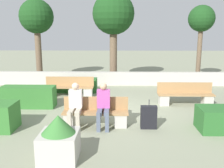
{
  "coord_description": "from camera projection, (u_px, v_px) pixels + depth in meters",
  "views": [
    {
      "loc": [
        0.01,
        -8.49,
        2.77
      ],
      "look_at": [
        -0.19,
        0.5,
        0.9
      ],
      "focal_mm": 40.0,
      "sensor_mm": 36.0,
      "label": 1
    }
  ],
  "objects": [
    {
      "name": "bench_left_side",
      "position": [
        69.0,
        89.0,
        10.91
      ],
      "size": [
        2.12,
        0.49,
        0.85
      ],
      "rotation": [
        0.0,
        0.0,
        -0.15
      ],
      "color": "#A37A4C",
      "rests_on": "ground_plane"
    },
    {
      "name": "tree_center_left",
      "position": [
        113.0,
        15.0,
        13.75
      ],
      "size": [
        2.32,
        2.32,
        4.95
      ],
      "color": "brown",
      "rests_on": "ground_plane"
    },
    {
      "name": "ground_plane",
      "position": [
        117.0,
        112.0,
        8.87
      ],
      "size": [
        60.0,
        60.0,
        0.0
      ],
      "primitive_type": "plane",
      "color": "gray"
    },
    {
      "name": "hedge_block_mid_left",
      "position": [
        75.0,
        85.0,
        11.76
      ],
      "size": [
        2.09,
        0.68,
        0.64
      ],
      "color": "#286028",
      "rests_on": "ground_plane"
    },
    {
      "name": "tree_leftmost",
      "position": [
        37.0,
        18.0,
        14.17
      ],
      "size": [
        1.94,
        1.94,
        4.62
      ],
      "color": "brown",
      "rests_on": "ground_plane"
    },
    {
      "name": "tree_center_right",
      "position": [
        201.0,
        21.0,
        13.85
      ],
      "size": [
        1.46,
        1.46,
        4.25
      ],
      "color": "brown",
      "rests_on": "ground_plane"
    },
    {
      "name": "bench_right_side",
      "position": [
        185.0,
        96.0,
        9.65
      ],
      "size": [
        2.13,
        0.48,
        0.85
      ],
      "rotation": [
        0.0,
        0.0,
        0.09
      ],
      "color": "#A37A4C",
      "rests_on": "ground_plane"
    },
    {
      "name": "hedge_block_near_left",
      "position": [
        28.0,
        97.0,
        9.35
      ],
      "size": [
        1.99,
        0.65,
        0.8
      ],
      "color": "#33702D",
      "rests_on": "ground_plane"
    },
    {
      "name": "planter_corner_left",
      "position": [
        59.0,
        139.0,
        5.47
      ],
      "size": [
        0.83,
        0.83,
        1.02
      ],
      "color": "#B7B2A8",
      "rests_on": "ground_plane"
    },
    {
      "name": "person_seated_man",
      "position": [
        103.0,
        104.0,
        7.27
      ],
      "size": [
        0.38,
        0.64,
        1.33
      ],
      "color": "#515B70",
      "rests_on": "ground_plane"
    },
    {
      "name": "bench_front",
      "position": [
        96.0,
        115.0,
        7.49
      ],
      "size": [
        1.96,
        0.48,
        0.85
      ],
      "color": "#A37A4C",
      "rests_on": "ground_plane"
    },
    {
      "name": "perimeter_wall",
      "position": [
        117.0,
        79.0,
        13.26
      ],
      "size": [
        14.2,
        0.3,
        0.71
      ],
      "color": "#B7B2A8",
      "rests_on": "ground_plane"
    },
    {
      "name": "person_seated_woman",
      "position": [
        75.0,
        103.0,
        7.29
      ],
      "size": [
        0.38,
        0.64,
        1.33
      ],
      "color": "#B2A893",
      "rests_on": "ground_plane"
    },
    {
      "name": "suitcase",
      "position": [
        149.0,
        117.0,
        7.27
      ],
      "size": [
        0.47,
        0.2,
        0.88
      ],
      "color": "black",
      "rests_on": "ground_plane"
    }
  ]
}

